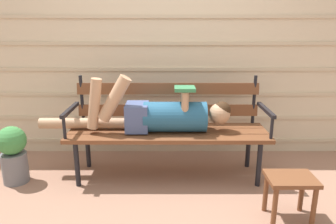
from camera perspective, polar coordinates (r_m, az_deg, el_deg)
The scene contains 6 objects.
ground_plane at distance 2.96m, azimuth 0.00°, elevation -12.49°, with size 12.00×12.00×0.00m, color #936B56.
house_siding at distance 3.38m, azimuth -0.00°, elevation 9.96°, with size 5.25×0.08×2.11m.
park_bench at distance 2.96m, azimuth -0.00°, elevation -2.07°, with size 1.81×0.52×0.91m.
reclining_person at distance 2.86m, azimuth -1.54°, elevation -0.44°, with size 1.74×0.27×0.53m.
footstool at distance 2.52m, azimuth 20.98°, elevation -12.33°, with size 0.34×0.26×0.34m.
potted_plant at distance 3.17m, azimuth -25.92°, elevation -6.60°, with size 0.25×0.25×0.52m.
Camera 1 is at (-0.00, -2.60, 1.41)m, focal length 34.15 mm.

